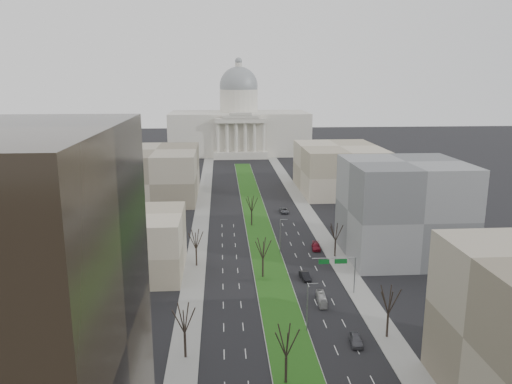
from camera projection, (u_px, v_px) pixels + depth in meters
name	position (u px, v px, depth m)	size (l,w,h in m)	color
ground	(258.00, 226.00, 151.34)	(600.00, 600.00, 0.00)	black
median	(258.00, 226.00, 150.34)	(8.00, 222.03, 0.20)	#999993
sidewalk_left	(197.00, 256.00, 125.81)	(5.00, 330.00, 0.15)	gray
sidewalk_right	(333.00, 252.00, 128.25)	(5.00, 330.00, 0.15)	gray
capitol	(239.00, 125.00, 293.05)	(80.00, 46.00, 55.00)	beige
building_beige_left	(126.00, 244.00, 113.46)	(26.00, 22.00, 14.00)	tan
building_grey_right	(403.00, 209.00, 123.79)	(28.00, 26.00, 24.00)	slate
building_far_left	(157.00, 173.00, 185.76)	(30.00, 40.00, 18.00)	gray
building_far_right	(338.00, 169.00, 195.48)	(30.00, 40.00, 18.00)	tan
tree_left_mid	(184.00, 318.00, 78.60)	(5.40, 5.40, 9.72)	black
tree_left_far	(196.00, 239.00, 117.51)	(5.28, 5.28, 9.50)	black
tree_right_mid	(389.00, 299.00, 84.84)	(5.52, 5.52, 9.94)	black
tree_right_far	(336.00, 232.00, 123.86)	(5.04, 5.04, 9.07)	black
tree_median_a	(286.00, 340.00, 71.88)	(5.40, 5.40, 9.72)	black
tree_median_b	(263.00, 248.00, 110.76)	(5.40, 5.40, 9.72)	black
tree_median_c	(252.00, 203.00, 149.63)	(5.40, 5.40, 9.72)	black
streetlamp_median_b	(308.00, 306.00, 87.35)	(1.90, 0.20, 9.16)	gray
streetlamp_median_c	(281.00, 236.00, 126.23)	(1.90, 0.20, 9.16)	gray
mast_arm_signs	(342.00, 266.00, 102.34)	(9.12, 0.24, 8.09)	gray
car_grey_near	(356.00, 340.00, 84.05)	(1.92, 4.78, 1.63)	#505159
car_black	(305.00, 276.00, 111.17)	(1.68, 4.81, 1.58)	black
car_red	(316.00, 247.00, 130.41)	(2.15, 5.28, 1.53)	maroon
car_grey_far	(284.00, 210.00, 165.67)	(2.55, 5.52, 1.54)	#505259
box_van	(322.00, 299.00, 99.32)	(1.51, 6.45, 1.80)	#BBBBBB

